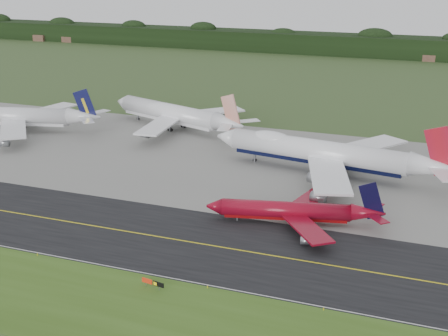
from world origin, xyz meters
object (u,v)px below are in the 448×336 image
Objects in this scene: jet_navy_gold at (17,117)px; taxiway_sign at (153,283)px; jet_red_737 at (295,211)px; jet_star_tail at (176,114)px; jet_ba_747 at (326,153)px.

jet_navy_gold is 12.57× the size of taxiway_sign.
jet_red_737 is 8.38× the size of taxiway_sign.
jet_red_737 is 0.68× the size of jet_star_tail.
jet_star_tail is at bearing 153.88° from jet_ba_747.
jet_star_tail is at bearing 23.20° from jet_navy_gold.
jet_star_tail reaches higher than taxiway_sign.
jet_navy_gold is 54.03m from jet_star_tail.
jet_navy_gold reaches higher than taxiway_sign.
jet_ba_747 is 74.85m from taxiway_sign.
jet_ba_747 is at bearing 91.48° from jet_red_737.
jet_ba_747 reaches higher than jet_star_tail.
jet_navy_gold is (-108.63, 43.10, 2.09)m from jet_red_737.
jet_red_737 is (0.93, -35.93, -3.00)m from jet_ba_747.
taxiway_sign is at bearing -102.16° from jet_ba_747.
jet_ba_747 is at bearing 77.84° from taxiway_sign.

